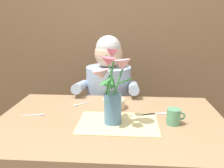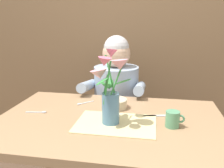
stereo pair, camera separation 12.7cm
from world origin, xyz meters
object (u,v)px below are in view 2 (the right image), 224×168
object	(u,v)px
seated_person	(116,109)
ceramic_bowl	(116,103)
flower_vase	(110,90)
dinner_knife	(161,116)
ceramic_mug	(173,119)

from	to	relation	value
seated_person	ceramic_bowl	distance (m)	0.49
seated_person	flower_vase	distance (m)	0.76
seated_person	dinner_knife	world-z (taller)	seated_person
flower_vase	ceramic_mug	distance (m)	0.34
ceramic_bowl	dinner_knife	world-z (taller)	ceramic_bowl
seated_person	flower_vase	xyz separation A→B (m)	(0.07, -0.67, 0.35)
flower_vase	dinner_knife	bearing A→B (deg)	29.65
flower_vase	ceramic_bowl	xyz separation A→B (m)	(-0.01, 0.23, -0.15)
dinner_knife	ceramic_mug	xyz separation A→B (m)	(0.05, -0.13, 0.04)
seated_person	ceramic_mug	xyz separation A→B (m)	(0.38, -0.65, 0.22)
seated_person	ceramic_mug	distance (m)	0.78
ceramic_mug	ceramic_bowl	bearing A→B (deg)	146.34
flower_vase	ceramic_bowl	distance (m)	0.27
seated_person	dinner_knife	bearing A→B (deg)	-57.27
seated_person	ceramic_bowl	world-z (taller)	seated_person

